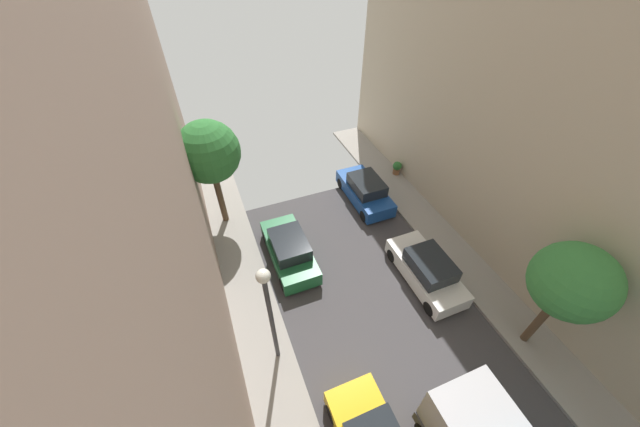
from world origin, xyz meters
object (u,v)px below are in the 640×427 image
(parked_car_left_4, at_px, (289,250))
(street_tree_1, at_px, (573,282))
(potted_plant_1, at_px, (397,167))
(lamp_post, at_px, (269,306))
(parked_car_right_1, at_px, (427,270))
(parked_car_right_2, at_px, (365,191))
(street_tree_0, at_px, (208,153))

(parked_car_left_4, height_order, street_tree_1, street_tree_1)
(potted_plant_1, bearing_deg, parked_car_left_4, -154.09)
(street_tree_1, height_order, lamp_post, lamp_post)
(parked_car_right_1, distance_m, parked_car_right_2, 6.08)
(potted_plant_1, bearing_deg, parked_car_right_2, -154.50)
(parked_car_right_1, xyz_separation_m, street_tree_1, (2.01, -3.95, 3.23))
(parked_car_right_2, bearing_deg, street_tree_0, 171.25)
(street_tree_1, relative_size, potted_plant_1, 6.09)
(parked_car_right_1, xyz_separation_m, street_tree_0, (-7.83, 7.28, 3.70))
(parked_car_right_1, height_order, potted_plant_1, parked_car_right_1)
(street_tree_0, bearing_deg, parked_car_right_2, -8.75)
(potted_plant_1, distance_m, lamp_post, 13.66)
(parked_car_left_4, xyz_separation_m, potted_plant_1, (8.39, 4.08, -0.11))
(parked_car_right_1, distance_m, street_tree_1, 5.49)
(parked_car_left_4, relative_size, potted_plant_1, 4.96)
(parked_car_right_1, bearing_deg, street_tree_0, 137.07)
(street_tree_0, xyz_separation_m, potted_plant_1, (10.82, 0.22, -3.82))
(parked_car_right_1, bearing_deg, parked_car_left_4, 147.59)
(parked_car_right_2, distance_m, street_tree_0, 8.74)
(parked_car_right_2, bearing_deg, potted_plant_1, 25.50)
(street_tree_1, bearing_deg, potted_plant_1, 85.13)
(street_tree_0, relative_size, street_tree_1, 1.12)
(street_tree_0, bearing_deg, potted_plant_1, 1.17)
(street_tree_0, height_order, street_tree_1, street_tree_0)
(parked_car_right_2, height_order, street_tree_0, street_tree_0)
(parked_car_left_4, bearing_deg, parked_car_right_1, -32.41)
(parked_car_right_2, xyz_separation_m, lamp_post, (-7.30, -7.04, 2.90))
(street_tree_1, bearing_deg, parked_car_left_4, 135.14)
(parked_car_left_4, distance_m, street_tree_0, 5.87)
(parked_car_left_4, distance_m, parked_car_right_2, 6.02)
(lamp_post, bearing_deg, street_tree_1, -17.79)
(street_tree_1, bearing_deg, parked_car_right_2, 101.35)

